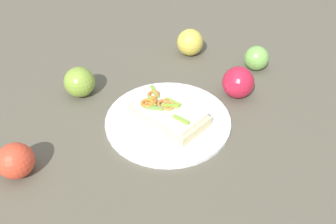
% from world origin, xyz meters
% --- Properties ---
extents(ground_plane, '(2.00, 2.00, 0.00)m').
position_xyz_m(ground_plane, '(0.00, 0.00, 0.00)').
color(ground_plane, '#555041').
rests_on(ground_plane, ground).
extents(plate, '(0.30, 0.30, 0.01)m').
position_xyz_m(plate, '(0.00, 0.00, 0.01)').
color(plate, white).
rests_on(plate, ground_plane).
extents(sandwich, '(0.16, 0.20, 0.05)m').
position_xyz_m(sandwich, '(0.00, 0.00, 0.03)').
color(sandwich, beige).
rests_on(sandwich, plate).
extents(apple_0, '(0.09, 0.09, 0.07)m').
position_xyz_m(apple_0, '(-0.26, 0.22, 0.04)').
color(apple_0, '#D94229').
rests_on(apple_0, ground_plane).
extents(apple_1, '(0.08, 0.08, 0.08)m').
position_xyz_m(apple_1, '(0.16, -0.13, 0.04)').
color(apple_1, '#B91B34').
rests_on(apple_1, ground_plane).
extents(apple_2, '(0.10, 0.10, 0.07)m').
position_xyz_m(apple_2, '(0.31, -0.15, 0.04)').
color(apple_2, '#75B14D').
rests_on(apple_2, ground_plane).
extents(apple_3, '(0.08, 0.08, 0.08)m').
position_xyz_m(apple_3, '(0.02, 0.25, 0.04)').
color(apple_3, olive).
rests_on(apple_3, ground_plane).
extents(apple_4, '(0.11, 0.11, 0.08)m').
position_xyz_m(apple_4, '(0.32, 0.06, 0.04)').
color(apple_4, gold).
rests_on(apple_4, ground_plane).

